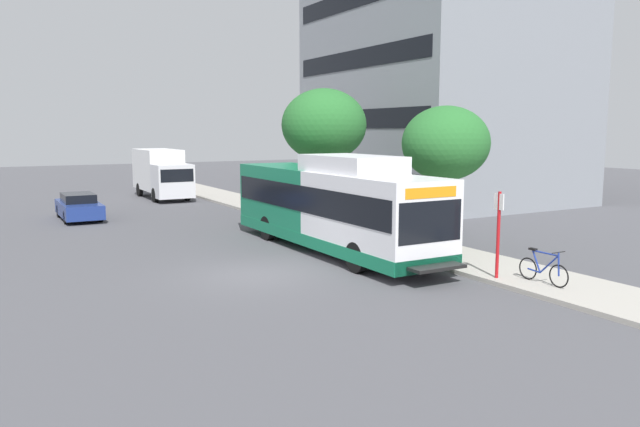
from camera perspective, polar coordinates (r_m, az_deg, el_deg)
The scene contains 10 objects.
ground_plane at distance 26.81m, azimuth -12.80°, elevation -2.13°, with size 120.00×120.00×0.00m, color #4C4C51.
sidewalk_curb at distance 27.85m, azimuth 2.34°, elevation -1.43°, with size 3.00×56.00×0.14m, color #A8A399.
transit_bus at distance 22.89m, azimuth 1.09°, elevation 0.70°, with size 2.58×12.25×3.65m.
bus_stop_sign_pole at distance 18.84m, azimuth 16.33°, elevation -1.32°, with size 0.10×0.36×2.60m.
bicycle_parked at distance 18.75m, azimuth 20.14°, elevation -4.90°, with size 0.52×1.76×1.02m.
street_tree_near_stop at distance 23.41m, azimuth 11.67°, elevation 6.41°, with size 3.28×3.28×5.30m.
street_tree_mid_block at distance 30.43m, azimuth 0.37°, elevation 8.26°, with size 4.20×4.20×6.44m.
parked_car_far_lane at distance 33.49m, azimuth -21.61°, elevation 0.61°, with size 1.80×4.50×1.33m.
box_truck_background at distance 42.24m, azimuth -14.61°, elevation 3.75°, with size 2.32×7.01×3.25m.
lattice_comm_tower at distance 54.19m, azimuth 6.39°, elevation 11.67°, with size 1.10×1.10×25.11m.
Camera 1 is at (-7.54, -17.33, 4.52)m, focal length 34.23 mm.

